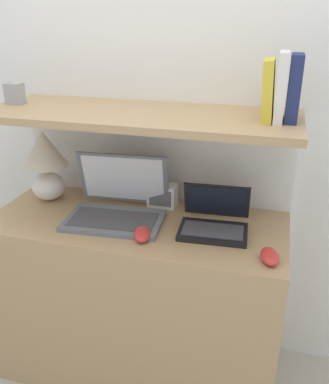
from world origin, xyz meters
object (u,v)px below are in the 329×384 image
Objects in this scene: laptop_small at (214,222)px; shelf_gadget at (15,94)px; laptop_large at (117,206)px; router_box at (162,195)px; second_mouse at (270,256)px; book_white at (281,87)px; computer_mouse at (142,234)px; book_navy at (294,88)px; book_yellow at (269,90)px; table_lamp at (45,161)px.

shelf_gadget is at bearing 176.17° from laptop_small.
laptop_large is 3.36× the size of router_box.
laptop_large is 0.22m from router_box.
second_mouse is at bearing -37.01° from laptop_small.
book_white reaches higher than router_box.
second_mouse is at bearing -3.06° from computer_mouse.
second_mouse is 0.95× the size of router_box.
shelf_gadget reaches higher than laptop_large.
router_box is 0.55× the size of book_navy.
laptop_small is 2.24× the size of router_box.
shelf_gadget is (-1.07, 0.22, 0.45)m from second_mouse.
laptop_large is 4.87× the size of shelf_gadget.
computer_mouse is at bearing 176.94° from second_mouse.
laptop_small is 0.28m from computer_mouse.
computer_mouse is (-0.24, -0.14, -0.02)m from laptop_small.
second_mouse is at bearing -83.71° from book_white.
book_navy is (0.63, 0.06, 0.49)m from laptop_large.
book_yellow is (-0.08, 0.00, -0.01)m from book_navy.
book_yellow is at bearing 0.00° from shelf_gadget.
book_white reaches higher than laptop_large.
book_navy is at bearing 22.27° from computer_mouse.
computer_mouse is at bearing -155.85° from book_white.
laptop_large is 0.62m from shelf_gadget.
table_lamp is at bearing 178.11° from book_yellow.
second_mouse is at bearing -94.47° from book_navy.
book_navy is at bearing 0.00° from shelf_gadget.
second_mouse is (0.62, -0.16, -0.03)m from laptop_large.
laptop_large is 3.52× the size of second_mouse.
table_lamp is 3.77× the size of shelf_gadget.
second_mouse is 1.18m from shelf_gadget.
book_white is (0.45, -0.10, 0.49)m from router_box.
router_box is 0.74m from shelf_gadget.
router_box is (0.51, 0.07, -0.13)m from table_lamp.
book_yellow is at bearing 180.00° from book_navy.
shelf_gadget is (-0.60, -0.10, 0.42)m from router_box.
book_white is 0.04m from book_yellow.
book_navy reaches higher than router_box.
laptop_small is 0.30m from router_box.
router_box reaches higher than computer_mouse.
table_lamp reaches higher than laptop_small.
book_navy is 1.09m from shelf_gadget.
table_lamp is 1.44× the size of book_navy.
table_lamp is 1.06m from book_navy.
second_mouse is at bearing -14.34° from table_lamp.
computer_mouse is (0.15, -0.14, -0.03)m from laptop_large.
computer_mouse is 0.78m from shelf_gadget.
book_navy reaches higher than laptop_large.
table_lamp is 2.73× the size of second_mouse.
second_mouse is 0.57m from book_white.
table_lamp is at bearing 165.66° from second_mouse.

